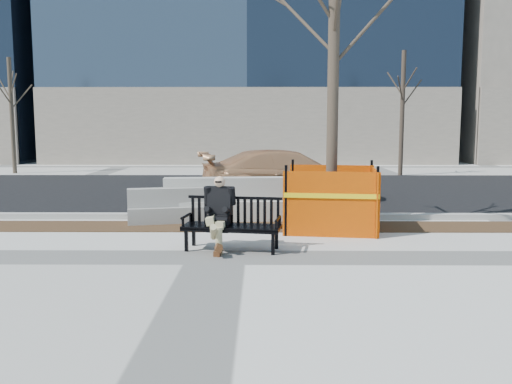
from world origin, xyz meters
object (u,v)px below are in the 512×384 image
(bench, at_px, (232,250))
(seated_man, at_px, (219,249))
(jersey_barrier_right, at_px, (241,220))
(tree_fence, at_px, (331,229))
(sedan, at_px, (287,201))
(jersey_barrier_left, at_px, (191,222))

(bench, relative_size, seated_man, 1.37)
(seated_man, bearing_deg, jersey_barrier_right, 93.88)
(seated_man, bearing_deg, tree_fence, 49.76)
(bench, distance_m, jersey_barrier_right, 2.89)
(tree_fence, relative_size, jersey_barrier_right, 2.01)
(bench, distance_m, tree_fence, 2.68)
(tree_fence, height_order, sedan, tree_fence)
(tree_fence, relative_size, sedan, 1.39)
(seated_man, height_order, jersey_barrier_left, seated_man)
(tree_fence, distance_m, jersey_barrier_left, 3.03)
(bench, xyz_separation_m, tree_fence, (1.90, 1.89, 0.00))
(sedan, relative_size, jersey_barrier_left, 1.83)
(sedan, bearing_deg, seated_man, 154.89)
(seated_man, xyz_separation_m, jersey_barrier_right, (0.27, 2.81, 0.00))
(sedan, height_order, jersey_barrier_right, sedan)
(seated_man, distance_m, tree_fence, 2.79)
(sedan, bearing_deg, jersey_barrier_left, 134.58)
(tree_fence, xyz_separation_m, jersey_barrier_right, (-1.86, 1.00, 0.00))
(bench, relative_size, tree_fence, 0.25)
(seated_man, height_order, sedan, sedan)
(bench, height_order, tree_fence, tree_fence)
(tree_fence, xyz_separation_m, jersey_barrier_left, (-2.94, 0.75, 0.00))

